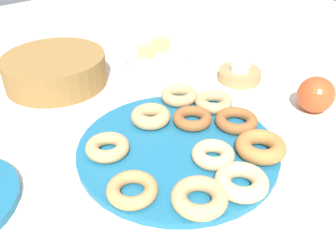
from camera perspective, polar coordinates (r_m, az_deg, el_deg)
ground_plane at (r=0.72m, az=1.50°, el=-3.88°), size 2.40×2.40×0.00m
donut_plate at (r=0.72m, az=1.51°, el=-3.47°), size 0.39×0.39×0.01m
donut_0 at (r=0.78m, az=10.56°, el=0.84°), size 0.12×0.12×0.02m
donut_1 at (r=0.61m, az=-5.57°, el=-9.80°), size 0.10×0.10×0.02m
donut_2 at (r=0.70m, az=-9.37°, el=-3.27°), size 0.10×0.10×0.03m
donut_3 at (r=0.63m, az=11.32°, el=-8.50°), size 0.12×0.12×0.03m
donut_4 at (r=0.68m, az=7.01°, el=-4.43°), size 0.09×0.09×0.03m
donut_5 at (r=0.77m, az=-2.71°, el=1.53°), size 0.11×0.11×0.03m
donut_6 at (r=0.59m, az=4.90°, el=-11.00°), size 0.13×0.13×0.03m
donut_7 at (r=0.83m, az=7.10°, el=3.72°), size 0.10×0.10×0.03m
donut_8 at (r=0.85m, az=1.73°, el=4.78°), size 0.11×0.11×0.03m
donut_9 at (r=0.77m, az=3.80°, el=1.20°), size 0.10×0.10×0.02m
donut_10 at (r=0.71m, az=14.19°, el=-3.14°), size 0.13×0.13×0.03m
candle_holder at (r=0.99m, az=11.01°, el=7.77°), size 0.11×0.11×0.03m
tealight at (r=0.98m, az=11.15°, el=8.86°), size 0.05×0.05×0.01m
basket at (r=0.99m, az=-17.09°, el=8.35°), size 0.34×0.34×0.08m
fruit_bowl at (r=1.04m, az=-1.92°, el=10.11°), size 0.17×0.17×0.04m
melon_chunk_left at (r=1.01m, az=-3.33°, el=11.55°), size 0.05×0.05×0.04m
melon_chunk_right at (r=1.05m, az=-1.07°, el=12.57°), size 0.05×0.05×0.04m
apple at (r=0.89m, az=21.98°, el=4.53°), size 0.08×0.08×0.08m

